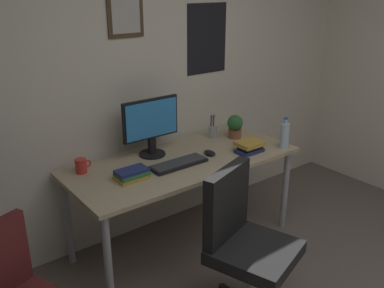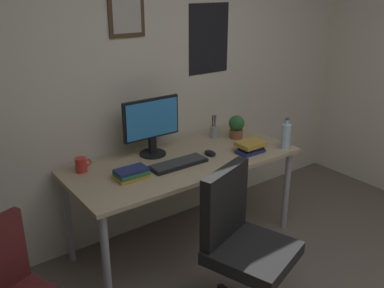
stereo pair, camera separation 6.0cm
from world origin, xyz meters
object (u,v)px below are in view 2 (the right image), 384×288
Objects in this scene: monitor at (152,124)px; keyboard at (178,164)px; water_bottle at (286,136)px; pen_cup at (214,131)px; coffee_mug_near at (81,165)px; computer_mouse at (210,153)px; book_stack_right at (250,147)px; potted_plant at (236,126)px; book_stack_left at (131,174)px; office_chair at (241,239)px.

monitor reaches higher than keyboard.
pen_cup is (-0.28, 0.53, -0.05)m from water_bottle.
monitor reaches higher than coffee_mug_near.
keyboard is 3.91× the size of computer_mouse.
coffee_mug_near is 1.17m from pen_cup.
book_stack_right is at bearing -88.59° from pen_cup.
monitor is at bearing -2.57° from coffee_mug_near.
keyboard is at bearing -152.27° from pen_cup.
potted_plant reaches higher than book_stack_left.
potted_plant reaches higher than keyboard.
keyboard is 1.94× the size of book_stack_left.
book_stack_left is (-0.94, -0.29, -0.02)m from pen_cup.
potted_plant is at bearing 8.64° from book_stack_left.
pen_cup is at bearing 58.64° from office_chair.
keyboard is at bearing 85.32° from office_chair.
potted_plant is 0.88× the size of book_stack_left.
book_stack_right is (0.64, 0.61, 0.24)m from office_chair.
pen_cup is (1.17, -0.01, 0.00)m from coffee_mug_near.
book_stack_left is (-0.67, 0.00, 0.01)m from computer_mouse.
office_chair is 0.77m from keyboard.
book_stack_right is at bearing -33.01° from monitor.
book_stack_right reaches higher than computer_mouse.
monitor is 0.77m from book_stack_right.
water_bottle is at bearing -62.37° from pen_cup.
computer_mouse is 0.50× the size of book_stack_right.
computer_mouse is 0.32m from book_stack_right.
water_bottle is at bearing -23.86° from computer_mouse.
keyboard is 0.37m from book_stack_left.
office_chair is at bearing -121.36° from pen_cup.
monitor reaches higher than computer_mouse.
water_bottle reaches higher than coffee_mug_near.
water_bottle is 1.14× the size of book_stack_left.
computer_mouse is 0.45m from potted_plant.
pen_cup reaches higher than computer_mouse.
keyboard is (0.06, 0.74, 0.21)m from office_chair.
book_stack_right is at bearing -20.08° from coffee_mug_near.
potted_plant is (0.75, -0.10, -0.13)m from monitor.
water_bottle is 1.26× the size of pen_cup.
coffee_mug_near is at bearing 179.72° from pen_cup.
book_stack_left is at bearing -52.22° from coffee_mug_near.
computer_mouse is at bearing -38.32° from monitor.
office_chair is 1.20m from coffee_mug_near.
monitor is 0.64m from pen_cup.
keyboard is 3.69× the size of coffee_mug_near.
pen_cup is 0.91× the size of book_stack_right.
keyboard is 2.21× the size of potted_plant.
book_stack_right reaches higher than book_stack_left.
office_chair reaches higher than potted_plant.
potted_plant is 0.89× the size of book_stack_right.
computer_mouse is 0.55× the size of pen_cup.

